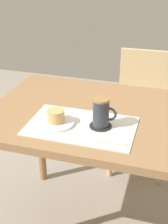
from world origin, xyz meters
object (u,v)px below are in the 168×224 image
at_px(pastry, 56,116).
at_px(coffee_mug, 101,112).
at_px(dining_table, 97,130).
at_px(pastry_plate, 56,123).
at_px(wooden_chair, 143,105).

distance_m(pastry, coffee_mug, 0.20).
height_order(dining_table, coffee_mug, coffee_mug).
xyz_separation_m(dining_table, coffee_mug, (0.05, -0.13, 0.17)).
relative_size(pastry_plate, coffee_mug, 1.25).
bearing_deg(wooden_chair, coffee_mug, 81.54).
relative_size(wooden_chair, pastry_plate, 5.12).
relative_size(dining_table, wooden_chair, 1.25).
height_order(dining_table, pastry, pastry).
xyz_separation_m(wooden_chair, coffee_mug, (-0.10, -0.85, 0.36)).
xyz_separation_m(dining_table, pastry_plate, (-0.14, -0.17, 0.11)).
distance_m(wooden_chair, coffee_mug, 0.93).
bearing_deg(coffee_mug, wooden_chair, 83.28).
height_order(wooden_chair, coffee_mug, coffee_mug).
bearing_deg(wooden_chair, pastry_plate, 69.90).
xyz_separation_m(wooden_chair, pastry_plate, (-0.29, -0.89, 0.30)).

